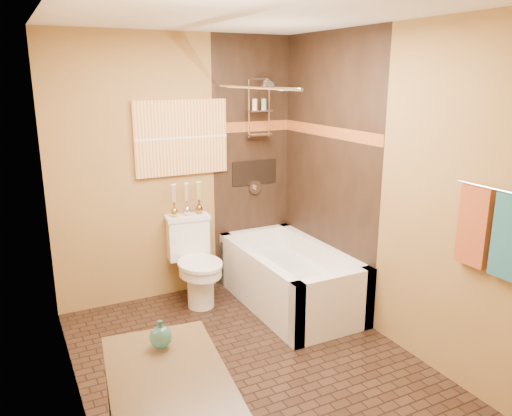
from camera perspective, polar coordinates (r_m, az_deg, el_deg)
floor at (r=3.96m, az=-0.80°, el=-17.35°), size 3.00×3.00×0.00m
wall_left at (r=3.14m, az=-20.93°, el=-2.13°), size 0.02×3.00×2.50m
wall_right at (r=4.12m, az=14.29°, el=2.32°), size 0.02×3.00×2.50m
wall_back at (r=4.82m, az=-8.81°, el=4.41°), size 2.40×0.02×2.50m
wall_front at (r=2.28m, az=16.19°, el=-8.09°), size 2.40×0.02×2.50m
ceiling at (r=3.37m, az=-0.97°, el=21.45°), size 3.00×3.00×0.00m
alcove_tile_back at (r=5.10m, az=-0.46°, el=5.17°), size 0.85×0.01×2.50m
alcove_tile_right at (r=4.69m, az=8.16°, el=4.14°), size 0.01×1.50×2.50m
mosaic_band_back at (r=5.04m, az=-0.41°, el=9.30°), size 0.85×0.01×0.10m
mosaic_band_right at (r=4.63m, az=8.23°, el=8.63°), size 0.01×1.50×0.10m
alcove_niche at (r=5.12m, az=-0.17°, el=4.08°), size 0.50×0.01×0.25m
shower_fixtures at (r=4.96m, az=0.37°, el=9.74°), size 0.24×0.33×1.16m
curtain_rod at (r=4.20m, az=-0.54°, el=13.62°), size 0.03×1.55×0.03m
towel_bar at (r=3.34m, az=25.70°, el=1.91°), size 0.02×0.55×0.02m
towel_teal at (r=3.34m, az=27.04°, el=-3.05°), size 0.05×0.22×0.52m
towel_rust at (r=3.49m, az=23.63°, el=-1.94°), size 0.05×0.22×0.52m
sunset_painting at (r=4.76m, az=-8.53°, el=7.95°), size 0.90×0.04×0.70m
vanity_mirror at (r=2.12m, az=-18.04°, el=-2.82°), size 0.01×1.00×0.90m
bathtub at (r=4.79m, az=3.85°, el=-8.43°), size 0.80×1.50×0.55m
toilet at (r=4.79m, az=-6.96°, el=-6.02°), size 0.43×0.63×0.82m
teal_bottle at (r=2.64m, az=-10.85°, el=-13.98°), size 0.12×0.12×0.18m
bud_vases at (r=4.78m, az=-7.94°, el=1.12°), size 0.31×0.07×0.31m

